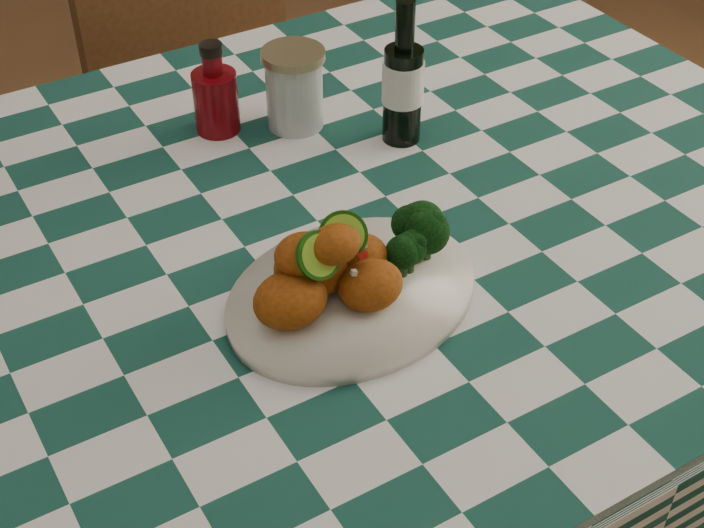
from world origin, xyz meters
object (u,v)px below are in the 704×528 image
ketchup_bottle (215,88)px  mason_jar (294,89)px  wooden_chair_right (237,121)px  fried_chicken_pile (331,263)px  dining_table (263,453)px  plate (352,295)px  beer_bottle (403,73)px

ketchup_bottle → mason_jar: size_ratio=1.15×
mason_jar → wooden_chair_right: wooden_chair_right is taller
mason_jar → fried_chicken_pile: bearing=-112.4°
dining_table → plate: size_ratio=5.38×
mason_jar → plate: bearing=-108.8°
plate → fried_chicken_pile: 0.06m
plate → beer_bottle: size_ratio=1.48×
mason_jar → beer_bottle: (0.11, -0.11, 0.05)m
ketchup_bottle → mason_jar: (0.10, -0.05, -0.01)m
ketchup_bottle → wooden_chair_right: 0.61m
dining_table → plate: (0.06, -0.15, 0.40)m
ketchup_bottle → plate: bearing=-93.4°
beer_bottle → wooden_chair_right: size_ratio=0.21×
mason_jar → wooden_chair_right: size_ratio=0.12×
ketchup_bottle → beer_bottle: (0.21, -0.15, 0.04)m
plate → wooden_chair_right: size_ratio=0.31×
dining_table → plate: plate is taller
mason_jar → beer_bottle: 0.16m
fried_chicken_pile → mason_jar: same height
dining_table → fried_chicken_pile: fried_chicken_pile is taller
ketchup_bottle → beer_bottle: bearing=-36.0°
ketchup_bottle → wooden_chair_right: wooden_chair_right is taller
dining_table → fried_chicken_pile: 0.49m
fried_chicken_pile → ketchup_bottle: ketchup_bottle is taller
plate → ketchup_bottle: 0.42m
ketchup_bottle → mason_jar: 0.11m
plate → ketchup_bottle: ketchup_bottle is taller
dining_table → ketchup_bottle: bearing=71.6°
mason_jar → wooden_chair_right: (0.12, 0.49, -0.35)m
beer_bottle → fried_chicken_pile: bearing=-135.3°
fried_chicken_pile → beer_bottle: size_ratio=0.75×
ketchup_bottle → wooden_chair_right: (0.22, 0.45, -0.36)m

